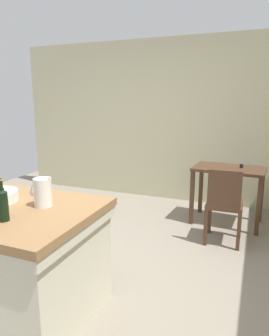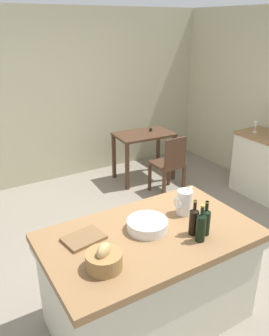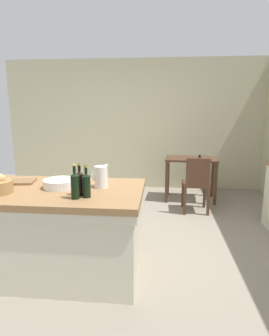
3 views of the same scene
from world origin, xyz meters
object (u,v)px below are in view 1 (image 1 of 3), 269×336
writing_desk (228,177)px  wooden_chair (224,203)px  pitcher (43,192)px  wine_bottle_dark (3,204)px

writing_desk → wooden_chair: wooden_chair is taller
wooden_chair → writing_desk: bearing=92.1°
pitcher → wine_bottle_dark: size_ratio=0.90×
wine_bottle_dark → wooden_chair: bearing=59.5°
wooden_chair → pitcher: pitcher is taller
writing_desk → wooden_chair: 0.68m
writing_desk → wine_bottle_dark: 2.97m
wooden_chair → wine_bottle_dark: wine_bottle_dark is taller
pitcher → wine_bottle_dark: 0.33m
wooden_chair → wine_bottle_dark: 2.42m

